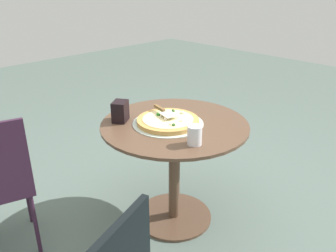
{
  "coord_description": "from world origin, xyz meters",
  "views": [
    {
      "loc": [
        1.34,
        -1.38,
        1.52
      ],
      "look_at": [
        -0.02,
        -0.03,
        0.68
      ],
      "focal_mm": 37.38,
      "sensor_mm": 36.0,
      "label": 1
    }
  ],
  "objects": [
    {
      "name": "pizza_server",
      "position": [
        -0.08,
        -0.01,
        0.75
      ],
      "size": [
        0.22,
        0.1,
        0.02
      ],
      "color": "silver",
      "rests_on": "pizza_on_tray"
    },
    {
      "name": "drinking_cup",
      "position": [
        0.27,
        -0.13,
        0.74
      ],
      "size": [
        0.08,
        0.08,
        0.1
      ],
      "primitive_type": "cylinder",
      "color": "silver",
      "rests_on": "patio_table"
    },
    {
      "name": "napkin_dispenser",
      "position": [
        -0.25,
        -0.21,
        0.76
      ],
      "size": [
        0.13,
        0.13,
        0.12
      ],
      "primitive_type": "cube",
      "rotation": [
        0.0,
        0.0,
        2.17
      ],
      "color": "black",
      "rests_on": "patio_table"
    },
    {
      "name": "pizza_on_tray",
      "position": [
        -0.02,
        -0.03,
        0.71
      ],
      "size": [
        0.43,
        0.43,
        0.05
      ],
      "color": "silver",
      "rests_on": "patio_table"
    },
    {
      "name": "ground_plane",
      "position": [
        0.0,
        0.0,
        0.0
      ],
      "size": [
        10.0,
        10.0,
        0.0
      ],
      "primitive_type": "plane",
      "color": "#55655D"
    },
    {
      "name": "patio_table",
      "position": [
        0.0,
        0.0,
        0.49
      ],
      "size": [
        0.89,
        0.89,
        0.69
      ],
      "color": "brown",
      "rests_on": "ground"
    }
  ]
}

